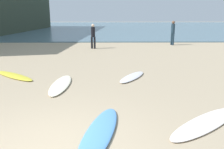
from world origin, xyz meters
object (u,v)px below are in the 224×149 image
surfboard_2 (132,77)px  beachgoer_near (173,31)px  surfboard_4 (100,133)px  beachgoer_mid (93,35)px  surfboard_1 (206,123)px  surfboard_5 (61,85)px  surfboard_3 (14,76)px

surfboard_2 → beachgoer_near: bearing=-83.4°
surfboard_4 → beachgoer_mid: (-0.95, 12.18, 0.90)m
surfboard_2 → beachgoer_mid: bearing=-46.2°
surfboard_1 → beachgoer_near: bearing=-50.6°
surfboard_4 → surfboard_5: size_ratio=1.06×
surfboard_4 → beachgoer_near: 14.91m
surfboard_2 → beachgoer_near: beachgoer_near is taller
surfboard_1 → beachgoer_mid: size_ratio=1.52×
surfboard_2 → surfboard_5: 2.76m
beachgoer_near → surfboard_4: bearing=136.1°
surfboard_1 → surfboard_4: bearing=61.4°
surfboard_1 → surfboard_2: bearing=-21.1°
surfboard_3 → surfboard_1: bearing=-86.0°
surfboard_4 → surfboard_2: bearing=-92.3°
surfboard_4 → beachgoer_near: (5.04, 14.00, 0.99)m
surfboard_3 → surfboard_5: size_ratio=0.98×
beachgoer_mid → surfboard_4: bearing=104.7°
surfboard_4 → beachgoer_near: beachgoer_near is taller
surfboard_3 → surfboard_5: (2.09, -1.22, 0.00)m
surfboard_2 → surfboard_5: bearing=50.4°
surfboard_5 → surfboard_4: bearing=-65.8°
surfboard_2 → surfboard_3: bearing=26.5°
surfboard_2 → beachgoer_mid: beachgoer_mid is taller
surfboard_2 → surfboard_5: size_ratio=0.78×
surfboard_3 → surfboard_5: bearing=-81.3°
surfboard_3 → surfboard_4: 5.87m
beachgoer_near → beachgoer_mid: bearing=82.9°
beachgoer_near → surfboard_1: bearing=144.9°
surfboard_5 → beachgoer_near: bearing=58.9°
surfboard_2 → surfboard_3: surfboard_2 is taller
surfboard_4 → surfboard_5: surfboard_4 is taller
surfboard_2 → surfboard_4: surfboard_4 is taller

